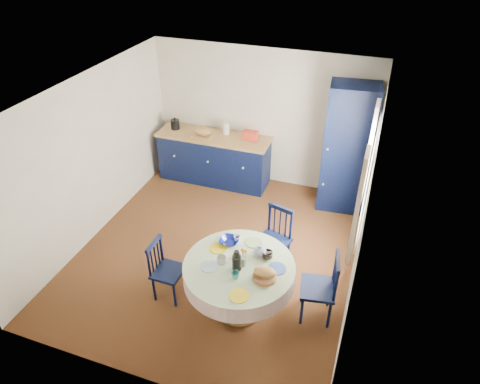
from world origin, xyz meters
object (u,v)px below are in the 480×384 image
object	(u,v)px
dining_table	(240,273)
mug_d	(237,239)
mug_b	(235,275)
cobalt_bowl	(229,241)
kitchen_counter	(214,158)
mug_c	(268,255)
pantry_cabinet	(347,149)
chair_right	(321,287)
chair_left	(166,270)
chair_far	(274,239)
mug_a	(222,260)

from	to	relation	value
dining_table	mug_d	xyz separation A→B (m)	(-0.18, 0.41, 0.17)
mug_b	cobalt_bowl	size ratio (longest dim) A/B	0.39
kitchen_counter	mug_b	distance (m)	3.50
mug_c	pantry_cabinet	bearing A→B (deg)	77.73
chair_right	mug_d	world-z (taller)	chair_right
chair_left	mug_b	size ratio (longest dim) A/B	9.26
pantry_cabinet	chair_left	bearing A→B (deg)	-128.43
mug_b	mug_d	bearing A→B (deg)	107.86
chair_far	mug_d	distance (m)	0.78
kitchen_counter	mug_a	bearing A→B (deg)	-66.31
pantry_cabinet	mug_c	xyz separation A→B (m)	(-0.57, -2.63, -0.22)
mug_d	pantry_cabinet	bearing A→B (deg)	67.16
pantry_cabinet	cobalt_bowl	bearing A→B (deg)	-119.26
mug_b	cobalt_bowl	xyz separation A→B (m)	(-0.28, 0.55, -0.01)
chair_left	mug_a	world-z (taller)	mug_a
kitchen_counter	mug_d	size ratio (longest dim) A/B	23.32
dining_table	cobalt_bowl	size ratio (longest dim) A/B	5.61
kitchen_counter	chair_far	world-z (taller)	kitchen_counter
kitchen_counter	pantry_cabinet	distance (m)	2.45
chair_far	mug_b	xyz separation A→B (m)	(-0.14, -1.21, 0.38)
kitchen_counter	cobalt_bowl	world-z (taller)	kitchen_counter
dining_table	mug_d	distance (m)	0.48
pantry_cabinet	mug_a	xyz separation A→B (m)	(-1.07, -2.90, -0.22)
pantry_cabinet	mug_d	size ratio (longest dim) A/B	24.37
mug_a	mug_b	bearing A→B (deg)	-36.80
pantry_cabinet	mug_c	world-z (taller)	pantry_cabinet
cobalt_bowl	kitchen_counter	bearing A→B (deg)	116.21
dining_table	chair_left	size ratio (longest dim) A/B	1.54
kitchen_counter	mug_a	xyz separation A→B (m)	(1.31, -2.94, 0.39)
chair_left	mug_a	distance (m)	0.91
mug_c	chair_right	bearing A→B (deg)	5.27
pantry_cabinet	chair_right	world-z (taller)	pantry_cabinet
chair_far	mug_a	size ratio (longest dim) A/B	7.45
kitchen_counter	mug_c	bearing A→B (deg)	-56.35
mug_a	mug_b	distance (m)	0.29
dining_table	chair_left	bearing A→B (deg)	-178.64
kitchen_counter	chair_left	xyz separation A→B (m)	(0.50, -2.92, -0.03)
mug_d	cobalt_bowl	xyz separation A→B (m)	(-0.08, -0.07, -0.01)
mug_a	kitchen_counter	bearing A→B (deg)	114.01
chair_left	mug_c	size ratio (longest dim) A/B	6.63
kitchen_counter	mug_c	size ratio (longest dim) A/B	15.75
chair_far	chair_left	bearing A→B (deg)	-122.72
chair_far	mug_b	bearing A→B (deg)	-80.25
kitchen_counter	pantry_cabinet	bearing A→B (deg)	-1.34
chair_right	mug_c	world-z (taller)	chair_right
mug_a	mug_c	size ratio (longest dim) A/B	0.97
mug_c	cobalt_bowl	distance (m)	0.55
chair_right	cobalt_bowl	xyz separation A→B (m)	(-1.23, 0.05, 0.35)
chair_far	mug_b	distance (m)	1.28
chair_left	mug_b	distance (m)	1.14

